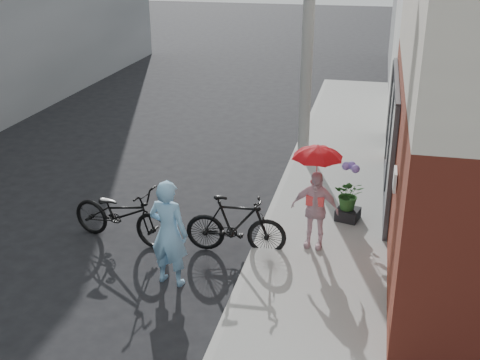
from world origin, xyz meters
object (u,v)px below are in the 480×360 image
(kimono_woman, at_px, (315,209))
(planter, at_px, (348,214))
(utility_pole, at_px, (309,13))
(bike_right, at_px, (236,225))
(bike_left, at_px, (121,214))
(officer, at_px, (169,233))

(kimono_woman, height_order, planter, kimono_woman)
(utility_pole, relative_size, kimono_woman, 4.96)
(bike_right, distance_m, kimono_woman, 1.39)
(kimono_woman, bearing_deg, bike_left, -167.75)
(utility_pole, xyz_separation_m, officer, (-1.29, -6.51, -2.61))
(bike_left, relative_size, planter, 4.90)
(bike_right, relative_size, planter, 4.31)
(utility_pole, bearing_deg, bike_left, -116.08)
(officer, relative_size, bike_right, 1.00)
(utility_pole, distance_m, planter, 5.20)
(utility_pole, height_order, kimono_woman, utility_pole)
(utility_pole, xyz_separation_m, bike_right, (-0.50, -5.32, -2.97))
(officer, distance_m, bike_right, 1.48)
(bike_left, distance_m, planter, 4.27)
(utility_pole, height_order, bike_right, utility_pole)
(officer, relative_size, planter, 4.31)
(bike_left, height_order, planter, bike_left)
(officer, xyz_separation_m, kimono_woman, (2.12, 1.51, -0.06))
(officer, relative_size, bike_left, 0.88)
(bike_left, distance_m, kimono_woman, 3.47)
(officer, height_order, kimono_woman, officer)
(officer, xyz_separation_m, bike_left, (-1.32, 1.16, -0.36))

